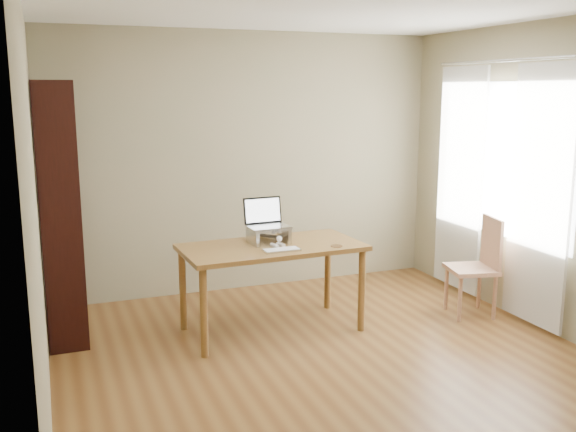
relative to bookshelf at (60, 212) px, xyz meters
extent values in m
cube|color=brown|center=(1.83, -1.55, -1.06)|extent=(4.00, 4.50, 0.02)
cube|color=gray|center=(1.83, 0.71, 0.25)|extent=(4.00, 0.02, 2.60)
cube|color=gray|center=(-0.18, -1.55, 0.25)|extent=(0.02, 4.50, 2.60)
cube|color=gray|center=(3.84, -1.55, 0.25)|extent=(0.02, 4.50, 2.60)
cube|color=white|center=(3.81, -0.75, 0.35)|extent=(0.01, 1.80, 1.40)
cube|color=black|center=(-0.01, -0.43, 0.00)|extent=(0.30, 0.04, 2.10)
cube|color=black|center=(-0.01, 0.43, 0.00)|extent=(0.30, 0.04, 2.10)
cube|color=black|center=(-0.15, 0.00, 0.00)|extent=(0.02, 0.90, 2.10)
cube|color=black|center=(-0.01, 0.00, -1.02)|extent=(0.30, 0.84, 0.02)
cube|color=black|center=(0.02, 0.00, -0.85)|extent=(0.20, 0.78, 0.28)
cube|color=black|center=(-0.01, 0.00, -0.68)|extent=(0.30, 0.84, 0.03)
cube|color=black|center=(0.02, 0.00, -0.51)|extent=(0.20, 0.78, 0.28)
cube|color=black|center=(-0.01, 0.00, -0.34)|extent=(0.30, 0.84, 0.02)
cube|color=black|center=(0.02, 0.00, -0.17)|extent=(0.20, 0.78, 0.28)
cube|color=black|center=(-0.01, 0.00, 0.00)|extent=(0.30, 0.84, 0.02)
cube|color=black|center=(0.02, 0.00, 0.17)|extent=(0.20, 0.78, 0.28)
cube|color=black|center=(-0.01, 0.00, 0.34)|extent=(0.30, 0.84, 0.02)
cube|color=black|center=(0.02, 0.00, 0.51)|extent=(0.20, 0.78, 0.28)
cube|color=black|center=(-0.01, 0.00, 0.68)|extent=(0.30, 0.84, 0.02)
cube|color=black|center=(0.02, 0.00, 0.85)|extent=(0.20, 0.78, 0.28)
cube|color=black|center=(-0.01, 0.00, 1.02)|extent=(0.30, 0.84, 0.03)
cube|color=white|center=(3.75, -1.30, 0.10)|extent=(0.03, 0.70, 2.20)
cube|color=white|center=(3.75, -0.20, 0.10)|extent=(0.03, 0.70, 2.20)
cylinder|color=silver|center=(3.75, -0.75, 1.23)|extent=(0.03, 1.90, 0.03)
cube|color=brown|center=(1.64, -0.55, -0.32)|extent=(1.54, 0.82, 0.04)
cylinder|color=brown|center=(0.95, -0.24, -0.70)|extent=(0.06, 0.06, 0.71)
cylinder|color=brown|center=(2.33, -0.24, -0.70)|extent=(0.06, 0.06, 0.71)
cylinder|color=brown|center=(0.95, -0.87, -0.70)|extent=(0.06, 0.06, 0.71)
cylinder|color=brown|center=(2.33, -0.87, -0.70)|extent=(0.06, 0.06, 0.71)
cube|color=silver|center=(1.49, -0.47, -0.24)|extent=(0.03, 0.25, 0.12)
cube|color=silver|center=(1.78, -0.47, -0.24)|extent=(0.03, 0.25, 0.12)
cube|color=silver|center=(1.64, -0.47, -0.17)|extent=(0.32, 0.25, 0.01)
cube|color=silver|center=(1.64, -0.47, -0.16)|extent=(0.35, 0.25, 0.02)
cube|color=black|center=(1.64, -0.34, -0.04)|extent=(0.34, 0.06, 0.23)
cube|color=white|center=(1.64, -0.34, -0.04)|extent=(0.31, 0.05, 0.19)
cube|color=silver|center=(1.64, -0.77, -0.29)|extent=(0.30, 0.13, 0.02)
cube|color=silver|center=(1.64, -0.77, -0.28)|extent=(0.28, 0.11, 0.00)
cylinder|color=brown|center=(2.13, -0.79, -0.30)|extent=(0.10, 0.10, 0.01)
ellipsoid|color=#474137|center=(1.63, -0.44, -0.23)|extent=(0.18, 0.41, 0.14)
ellipsoid|color=#474137|center=(1.63, -0.33, -0.23)|extent=(0.16, 0.17, 0.13)
ellipsoid|color=#474137|center=(1.63, -0.63, -0.21)|extent=(0.11, 0.10, 0.10)
ellipsoid|color=white|center=(1.63, -0.59, -0.25)|extent=(0.10, 0.10, 0.09)
sphere|color=white|center=(1.63, -0.67, -0.22)|extent=(0.05, 0.05, 0.05)
cone|color=#474137|center=(1.60, -0.63, -0.16)|extent=(0.03, 0.04, 0.05)
cone|color=#474137|center=(1.66, -0.63, -0.16)|extent=(0.03, 0.04, 0.05)
cylinder|color=white|center=(1.60, -0.64, -0.28)|extent=(0.03, 0.10, 0.03)
cylinder|color=white|center=(1.66, -0.64, -0.28)|extent=(0.03, 0.10, 0.03)
cylinder|color=#474137|center=(1.72, -0.31, -0.28)|extent=(0.15, 0.22, 0.03)
cube|color=tan|center=(3.45, -0.84, -0.62)|extent=(0.48, 0.48, 0.04)
cylinder|color=tan|center=(3.29, -1.01, -0.84)|extent=(0.04, 0.04, 0.43)
cylinder|color=tan|center=(3.62, -1.01, -0.84)|extent=(0.04, 0.04, 0.43)
cylinder|color=tan|center=(3.29, -0.68, -0.84)|extent=(0.04, 0.04, 0.43)
cylinder|color=tan|center=(3.62, -0.68, -0.84)|extent=(0.04, 0.04, 0.43)
cube|color=tan|center=(3.64, -0.84, -0.38)|extent=(0.12, 0.38, 0.48)
camera|label=1|loc=(-0.11, -5.47, 0.98)|focal=40.00mm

